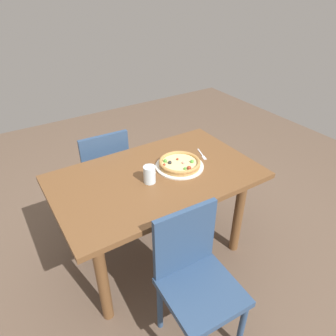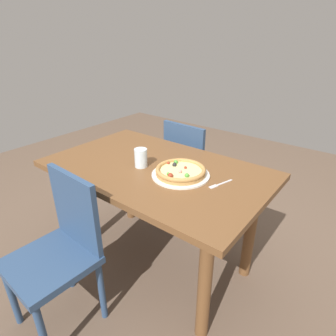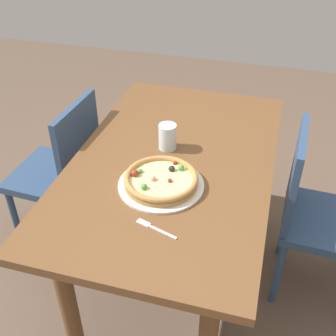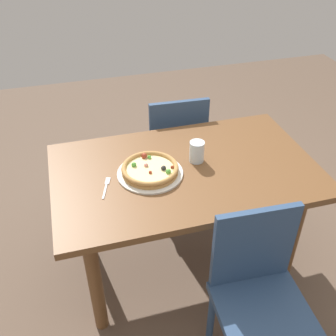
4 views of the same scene
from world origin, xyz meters
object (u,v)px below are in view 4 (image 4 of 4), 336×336
object	(u,v)px
drinking_glass	(197,152)
fork	(106,186)
chair_far	(174,145)
dining_table	(185,185)
pizza	(150,169)
chair_near	(259,294)
plate	(150,174)

from	to	relation	value
drinking_glass	fork	bearing A→B (deg)	-170.17
chair_far	dining_table	bearing A→B (deg)	-98.93
dining_table	chair_far	size ratio (longest dim) A/B	1.57
dining_table	pizza	size ratio (longest dim) A/B	4.74
chair_far	fork	size ratio (longest dim) A/B	5.34
chair_near	pizza	size ratio (longest dim) A/B	3.01
plate	drinking_glass	size ratio (longest dim) A/B	2.92
dining_table	chair_far	bearing A→B (deg)	78.36
pizza	plate	bearing A→B (deg)	-119.51
dining_table	chair_far	world-z (taller)	chair_far
dining_table	drinking_glass	world-z (taller)	drinking_glass
pizza	fork	xyz separation A→B (m)	(-0.23, -0.03, -0.03)
chair_near	pizza	distance (m)	0.77
pizza	dining_table	bearing A→B (deg)	0.81
chair_near	plate	xyz separation A→B (m)	(-0.34, 0.63, 0.28)
dining_table	fork	size ratio (longest dim) A/B	8.40
dining_table	chair_near	size ratio (longest dim) A/B	1.57
dining_table	pizza	xyz separation A→B (m)	(-0.19, -0.00, 0.14)
pizza	fork	bearing A→B (deg)	-171.46
chair_far	fork	xyz separation A→B (m)	(-0.55, -0.67, 0.28)
pizza	drinking_glass	distance (m)	0.27
fork	pizza	bearing A→B (deg)	-64.05
pizza	drinking_glass	bearing A→B (deg)	10.94
chair_far	drinking_glass	bearing A→B (deg)	-92.46
fork	drinking_glass	size ratio (longest dim) A/B	1.42
chair_near	plate	bearing A→B (deg)	-59.10
fork	drinking_glass	distance (m)	0.50
dining_table	plate	xyz separation A→B (m)	(-0.19, -0.00, 0.12)
dining_table	fork	distance (m)	0.43
dining_table	plate	world-z (taller)	plate
pizza	fork	world-z (taller)	pizza
chair_far	pizza	xyz separation A→B (m)	(-0.32, -0.63, 0.31)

